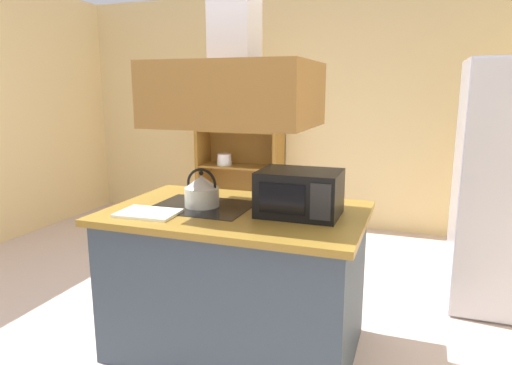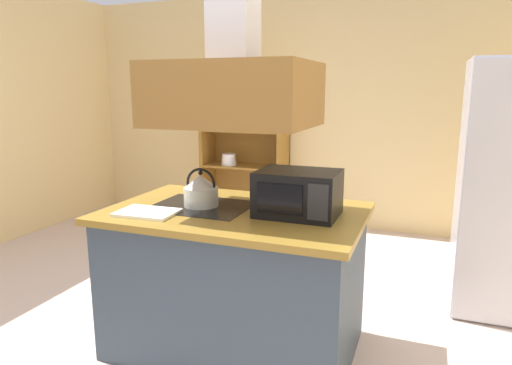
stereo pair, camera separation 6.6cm
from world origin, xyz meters
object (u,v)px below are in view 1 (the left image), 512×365
object	(u,v)px
dish_cabinet	(241,160)
cutting_board	(148,213)
kettle	(202,191)
microwave	(300,193)

from	to	relation	value
dish_cabinet	cutting_board	world-z (taller)	dish_cabinet
kettle	cutting_board	size ratio (longest dim) A/B	0.70
microwave	cutting_board	bearing A→B (deg)	-160.69
kettle	cutting_board	bearing A→B (deg)	-127.94
dish_cabinet	microwave	distance (m)	3.00
dish_cabinet	kettle	bearing A→B (deg)	-73.48
dish_cabinet	microwave	xyz separation A→B (m)	(1.40, -2.64, 0.27)
dish_cabinet	microwave	bearing A→B (deg)	-62.01
kettle	cutting_board	distance (m)	0.36
dish_cabinet	cutting_board	bearing A→B (deg)	-78.86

